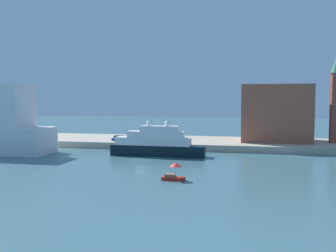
% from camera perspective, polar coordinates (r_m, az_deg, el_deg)
% --- Properties ---
extents(ground, '(400.00, 400.00, 0.00)m').
position_cam_1_polar(ground, '(80.85, -4.29, -5.33)').
color(ground, '#3D6670').
extents(quay_dock, '(110.00, 23.15, 1.73)m').
position_cam_1_polar(quay_dock, '(107.22, -0.15, -2.52)').
color(quay_dock, '#ADA38E').
rests_on(quay_dock, ground).
extents(large_yacht, '(22.35, 3.62, 10.58)m').
position_cam_1_polar(large_yacht, '(86.39, -1.85, -2.79)').
color(large_yacht, black).
rests_on(large_yacht, ground).
extents(small_motorboat, '(3.80, 1.98, 3.01)m').
position_cam_1_polar(small_motorboat, '(60.72, 0.91, -7.22)').
color(small_motorboat, '#B22319').
rests_on(small_motorboat, ground).
extents(harbor_building, '(18.48, 14.33, 15.63)m').
position_cam_1_polar(harbor_building, '(106.49, 16.33, 1.95)').
color(harbor_building, '#93513D').
rests_on(harbor_building, quay_dock).
extents(bell_tower, '(3.28, 3.28, 23.43)m').
position_cam_1_polar(bell_tower, '(107.06, 24.70, 4.46)').
color(bell_tower, brown).
rests_on(bell_tower, quay_dock).
extents(parked_car, '(4.38, 1.74, 1.47)m').
position_cam_1_polar(parked_car, '(103.95, -7.54, -1.94)').
color(parked_car, '#1E4C99').
rests_on(parked_car, quay_dock).
extents(person_figure, '(0.36, 0.36, 1.81)m').
position_cam_1_polar(person_figure, '(101.21, -5.89, -1.97)').
color(person_figure, maroon).
rests_on(person_figure, quay_dock).
extents(mooring_bollard, '(0.42, 0.42, 0.77)m').
position_cam_1_polar(mooring_bollard, '(97.95, -3.70, -2.42)').
color(mooring_bollard, black).
rests_on(mooring_bollard, quay_dock).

